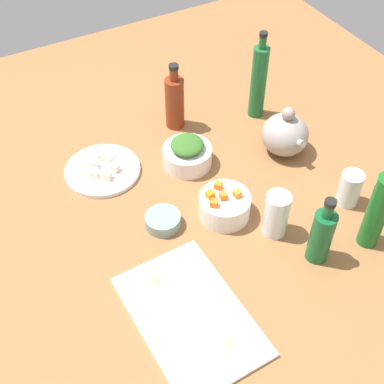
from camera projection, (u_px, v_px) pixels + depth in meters
The scene contains 28 objects.
tabletop at pixel (192, 209), 139.46cm from camera, with size 190.00×190.00×3.00cm, color #8F6037.
cutting_board at pixel (190, 316), 115.11cm from camera, with size 34.71×22.37×1.00cm, color white.
plate_tofu at pixel (103, 170), 146.64cm from camera, with size 20.92×20.92×1.20cm, color white.
bowl_greens at pixel (187, 156), 147.43cm from camera, with size 13.76×13.76×5.57cm, color white.
bowl_carrots at pixel (224, 206), 133.86cm from camera, with size 13.17×13.17×6.40cm, color white.
bowl_small_side at pixel (163, 221), 132.56cm from camera, with size 9.08×9.08×3.22cm, color gray.
teapot at pixel (285, 134), 148.86cm from camera, with size 15.13×13.31×15.23cm.
bottle_0 at pixel (322, 235), 121.17cm from camera, with size 5.33×5.33×19.60cm.
bottle_1 at pixel (259, 81), 156.37cm from camera, with size 4.78×4.78×28.08cm.
bottle_2 at pixel (378, 210), 121.98cm from camera, with size 5.09×5.09×25.72cm.
bottle_3 at pixel (175, 101), 155.08cm from camera, with size 5.63×5.63×21.18cm.
drinking_glass_0 at pixel (350, 189), 135.68cm from camera, with size 5.77×5.77×9.90cm, color white.
drinking_glass_1 at pixel (276, 214), 127.87cm from camera, with size 6.13×6.13×12.50cm, color white.
carrot_cube_0 at pixel (237, 194), 131.21cm from camera, with size 1.80×1.80×1.80cm, color orange.
carrot_cube_1 at pixel (218, 186), 133.14cm from camera, with size 1.80×1.80×1.80cm, color orange.
carrot_cube_2 at pixel (214, 203), 128.95cm from camera, with size 1.80×1.80×1.80cm, color orange.
carrot_cube_3 at pixel (223, 196), 130.69cm from camera, with size 1.80×1.80×1.80cm, color orange.
carrot_cube_4 at pixel (210, 195), 130.94cm from camera, with size 1.80×1.80×1.80cm, color orange.
chopped_greens_mound at pixel (187, 145), 144.36cm from camera, with size 9.62×9.27×2.91cm, color #366825.
tofu_cube_0 at pixel (115, 167), 144.95cm from camera, with size 2.20×2.20×2.20cm, color #F9E0CC.
tofu_cube_1 at pixel (94, 164), 146.03cm from camera, with size 2.20×2.20×2.20cm, color white.
tofu_cube_2 at pixel (107, 175), 142.80cm from camera, with size 2.20×2.20×2.20cm, color #F8E9CC.
tofu_cube_3 at pixel (93, 173), 143.36cm from camera, with size 2.20×2.20×2.20cm, color white.
tofu_cube_4 at pixel (109, 160), 147.16cm from camera, with size 2.20×2.20×2.20cm, color white.
tofu_cube_5 at pixel (99, 155), 148.46cm from camera, with size 2.20×2.20×2.20cm, color white.
dumpling_0 at pixel (225, 341), 108.88cm from camera, with size 5.10×4.67×2.69cm, color beige.
dumpling_1 at pixel (151, 279), 119.53cm from camera, with size 4.62×4.04×2.61cm, color beige.
dumpling_2 at pixel (206, 282), 119.35cm from camera, with size 5.47×5.42×2.02cm, color beige.
Camera 1 is at (81.63, -44.65, 105.49)cm, focal length 49.28 mm.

